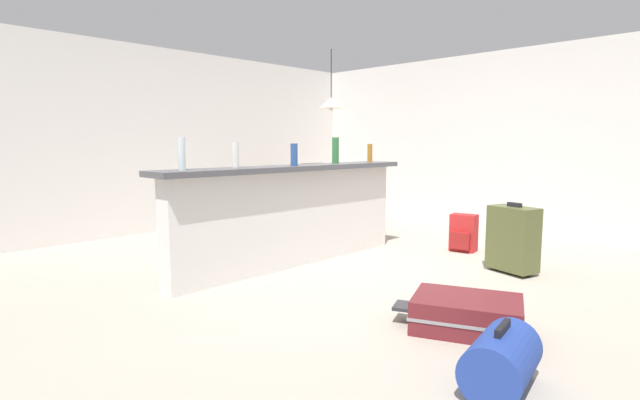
% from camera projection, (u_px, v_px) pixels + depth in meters
% --- Properties ---
extents(ground_plane, '(13.00, 13.00, 0.05)m').
position_uv_depth(ground_plane, '(348.00, 265.00, 4.98)').
color(ground_plane, '#ADA393').
extents(wall_back, '(6.60, 0.10, 2.50)m').
position_uv_depth(wall_back, '(189.00, 141.00, 6.95)').
color(wall_back, silver).
rests_on(wall_back, ground_plane).
extents(wall_right, '(0.10, 6.00, 2.50)m').
position_uv_depth(wall_right, '(468.00, 141.00, 7.20)').
color(wall_right, silver).
rests_on(wall_right, ground_plane).
extents(partition_half_wall, '(2.80, 0.20, 0.95)m').
position_uv_depth(partition_half_wall, '(293.00, 218.00, 4.83)').
color(partition_half_wall, silver).
rests_on(partition_half_wall, ground_plane).
extents(bar_countertop, '(2.96, 0.40, 0.05)m').
position_uv_depth(bar_countertop, '(293.00, 168.00, 4.77)').
color(bar_countertop, '#4C4C51').
rests_on(bar_countertop, partition_half_wall).
extents(bottle_clear, '(0.06, 0.06, 0.27)m').
position_uv_depth(bottle_clear, '(182.00, 154.00, 3.91)').
color(bottle_clear, silver).
rests_on(bottle_clear, bar_countertop).
extents(bottle_white, '(0.06, 0.06, 0.23)m').
position_uv_depth(bottle_white, '(235.00, 155.00, 4.38)').
color(bottle_white, silver).
rests_on(bottle_white, bar_countertop).
extents(bottle_blue, '(0.07, 0.07, 0.22)m').
position_uv_depth(bottle_blue, '(294.00, 155.00, 4.69)').
color(bottle_blue, '#284C89').
rests_on(bottle_blue, bar_countertop).
extents(bottle_green, '(0.07, 0.07, 0.28)m').
position_uv_depth(bottle_green, '(335.00, 150.00, 5.25)').
color(bottle_green, '#2D6B38').
rests_on(bottle_green, bar_countertop).
extents(bottle_amber, '(0.06, 0.06, 0.21)m').
position_uv_depth(bottle_amber, '(370.00, 153.00, 5.64)').
color(bottle_amber, '#9E661E').
rests_on(bottle_amber, bar_countertop).
extents(dining_table, '(1.10, 0.80, 0.74)m').
position_uv_depth(dining_table, '(331.00, 185.00, 6.72)').
color(dining_table, brown).
rests_on(dining_table, ground_plane).
extents(dining_chair_near_partition, '(0.47, 0.47, 0.93)m').
position_uv_depth(dining_chair_near_partition, '(357.00, 197.00, 6.35)').
color(dining_chair_near_partition, '#4C331E').
rests_on(dining_chair_near_partition, ground_plane).
extents(dining_chair_far_side, '(0.42, 0.42, 0.93)m').
position_uv_depth(dining_chair_far_side, '(308.00, 191.00, 7.18)').
color(dining_chair_far_side, '#4C331E').
rests_on(dining_chair_far_side, ground_plane).
extents(pendant_lamp, '(0.34, 0.34, 0.84)m').
position_uv_depth(pendant_lamp, '(331.00, 103.00, 6.70)').
color(pendant_lamp, black).
extents(suitcase_flat_maroon, '(0.72, 0.89, 0.22)m').
position_uv_depth(suitcase_flat_maroon, '(466.00, 314.00, 3.17)').
color(suitcase_flat_maroon, maroon).
rests_on(suitcase_flat_maroon, ground_plane).
extents(backpack_red, '(0.28, 0.31, 0.42)m').
position_uv_depth(backpack_red, '(463.00, 233.00, 5.48)').
color(backpack_red, red).
rests_on(backpack_red, ground_plane).
extents(suitcase_upright_olive, '(0.35, 0.49, 0.67)m').
position_uv_depth(suitcase_upright_olive, '(513.00, 238.00, 4.55)').
color(suitcase_upright_olive, '#51562D').
rests_on(suitcase_upright_olive, ground_plane).
extents(duffel_bag_blue, '(0.52, 0.38, 0.34)m').
position_uv_depth(duffel_bag_blue, '(501.00, 361.00, 2.39)').
color(duffel_bag_blue, '#233D93').
rests_on(duffel_bag_blue, ground_plane).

